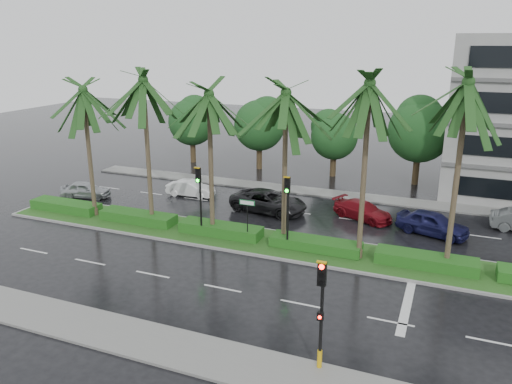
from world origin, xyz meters
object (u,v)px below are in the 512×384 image
at_px(signal_median_left, 199,191).
at_px(car_silver, 86,190).
at_px(car_red, 363,210).
at_px(car_darkgrey, 269,201).
at_px(signal_near, 321,310).
at_px(car_blue, 432,223).
at_px(car_white, 191,188).
at_px(street_sign, 247,210).

relative_size(signal_median_left, car_silver, 1.18).
bearing_deg(car_red, car_darkgrey, 123.44).
height_order(signal_near, car_red, signal_near).
xyz_separation_m(signal_median_left, car_silver, (-12.00, 3.92, -2.37)).
relative_size(signal_median_left, car_blue, 1.00).
xyz_separation_m(signal_near, car_red, (-1.50, 16.77, -1.90)).
xyz_separation_m(signal_near, car_darkgrey, (-7.89, 15.80, -1.75)).
relative_size(signal_median_left, car_white, 1.18).
relative_size(signal_median_left, car_red, 1.04).
xyz_separation_m(street_sign, car_silver, (-15.00, 3.74, -1.49)).
height_order(street_sign, car_white, street_sign).
xyz_separation_m(signal_median_left, car_white, (-4.77, 7.30, -2.39)).
bearing_deg(car_blue, car_red, 93.31).
height_order(signal_median_left, car_white, signal_median_left).
bearing_deg(car_darkgrey, car_blue, -83.18).
height_order(car_white, car_red, car_white).
bearing_deg(signal_median_left, street_sign, 3.47).
height_order(car_silver, car_red, car_silver).
xyz_separation_m(signal_near, street_sign, (-7.00, 9.87, -0.38)).
xyz_separation_m(car_white, car_blue, (17.77, -1.41, 0.13)).
bearing_deg(car_blue, signal_near, -172.72).
bearing_deg(car_white, signal_near, -142.77).
height_order(signal_near, car_darkgrey, signal_near).
xyz_separation_m(car_silver, car_darkgrey, (14.11, 2.19, 0.12)).
height_order(signal_near, street_sign, signal_near).
bearing_deg(signal_median_left, car_blue, 24.37).
height_order(car_darkgrey, car_red, car_darkgrey).
bearing_deg(car_silver, signal_near, -138.50).
relative_size(signal_near, car_white, 1.18).
relative_size(car_red, car_blue, 0.96).
relative_size(street_sign, car_red, 0.62).
height_order(car_silver, car_white, car_silver).
bearing_deg(car_red, street_sign, 166.27).
distance_m(car_silver, car_white, 7.98).
distance_m(car_white, car_darkgrey, 6.98).
xyz_separation_m(car_darkgrey, car_blue, (10.89, -0.23, -0.01)).
height_order(street_sign, car_red, street_sign).
height_order(car_white, car_darkgrey, car_darkgrey).
bearing_deg(car_blue, car_silver, 112.68).
bearing_deg(car_white, signal_median_left, -150.60).
relative_size(signal_near, signal_median_left, 1.00).
bearing_deg(car_white, street_sign, -136.25).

